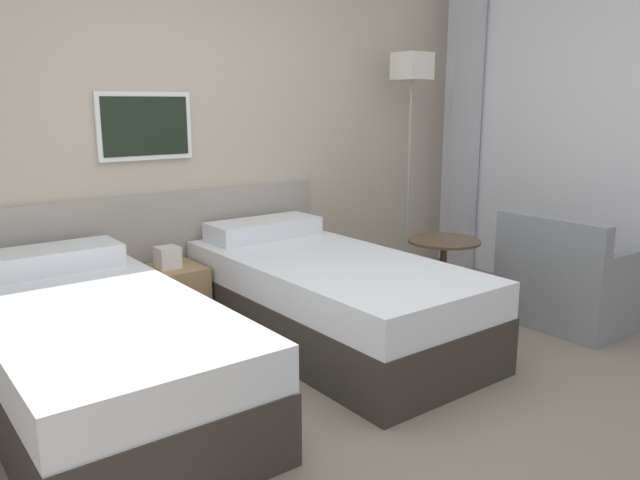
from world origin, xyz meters
name	(u,v)px	position (x,y,z in m)	size (l,w,h in m)	color
ground_plane	(378,409)	(0.00, 0.00, 0.00)	(16.00, 16.00, 0.00)	slate
wall_headboard	(189,130)	(-0.02, 1.95, 1.30)	(10.00, 0.10, 2.70)	#B7AD99
bed_near_door	(95,354)	(-1.09, 0.88, 0.28)	(1.00, 2.05, 0.67)	#332D28
bed_near_window	(330,298)	(0.38, 0.88, 0.28)	(1.00, 2.05, 0.67)	#332D28
nightstand	(170,298)	(-0.36, 1.66, 0.23)	(0.43, 0.38, 0.57)	#9E7A51
floor_lamp	(411,89)	(1.76, 1.58, 1.60)	(0.25, 0.25, 1.88)	#9E9993
side_table	(443,261)	(1.37, 0.82, 0.38)	(0.52, 0.52, 0.53)	brown
armchair	(570,287)	(1.89, 0.13, 0.26)	(0.72, 0.79, 0.77)	gray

